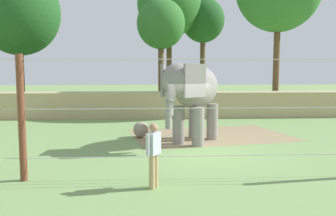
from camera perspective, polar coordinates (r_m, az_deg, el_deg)
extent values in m
plane|color=#759956|center=(13.36, 5.11, -7.00)|extent=(120.00, 120.00, 0.00)
cube|color=#937F5B|center=(16.84, 6.70, -4.29)|extent=(7.74, 5.94, 0.01)
cube|color=tan|center=(23.15, 1.56, 0.56)|extent=(36.00, 1.80, 1.60)
cylinder|color=gray|center=(14.32, 4.76, -2.95)|extent=(0.49, 0.49, 1.55)
cylinder|color=gray|center=(14.67, 1.68, -2.72)|extent=(0.49, 0.49, 1.55)
cylinder|color=gray|center=(15.78, 6.99, -2.14)|extent=(0.49, 0.49, 1.55)
cylinder|color=gray|center=(16.10, 4.14, -1.95)|extent=(0.49, 0.49, 1.55)
ellipsoid|color=gray|center=(15.06, 4.48, 3.35)|extent=(2.81, 3.27, 1.78)
ellipsoid|color=gray|center=(13.40, 1.45, 4.37)|extent=(1.61, 1.57, 1.28)
cube|color=gray|center=(13.23, 4.26, 4.33)|extent=(0.89, 0.66, 1.22)
cube|color=gray|center=(13.81, -0.84, 4.42)|extent=(0.21, 1.01, 1.22)
cylinder|color=gray|center=(13.00, 0.52, 2.30)|extent=(0.58, 0.65, 0.70)
cylinder|color=gray|center=(12.92, 0.25, 0.10)|extent=(0.45, 0.49, 0.65)
cylinder|color=gray|center=(12.90, 0.07, -1.96)|extent=(0.31, 0.31, 0.61)
cylinder|color=gray|center=(16.56, 6.66, 3.19)|extent=(0.27, 0.35, 0.89)
sphere|color=gray|center=(16.21, -4.26, -3.41)|extent=(0.71, 0.71, 0.71)
cylinder|color=brown|center=(10.47, -22.10, -1.50)|extent=(0.20, 0.20, 3.43)
cylinder|color=#B7B7BC|center=(10.28, 7.61, -7.47)|extent=(11.58, 0.02, 0.02)
cylinder|color=#B7B7BC|center=(10.05, 7.71, -0.03)|extent=(11.58, 0.02, 0.02)
cylinder|color=#B7B7BC|center=(10.00, 7.82, 7.62)|extent=(11.58, 0.02, 0.02)
cylinder|color=tan|center=(9.27, -2.55, -10.05)|extent=(0.15, 0.15, 0.88)
cylinder|color=tan|center=(9.40, -2.00, -9.83)|extent=(0.15, 0.15, 0.88)
cube|color=silver|center=(9.16, -2.29, -5.61)|extent=(0.39, 0.42, 0.56)
sphere|color=#A87A5B|center=(9.09, -2.30, -3.14)|extent=(0.22, 0.22, 0.22)
cylinder|color=silver|center=(8.97, -3.15, -5.87)|extent=(0.13, 0.13, 0.54)
cylinder|color=silver|center=(9.36, -1.46, -5.36)|extent=(0.13, 0.13, 0.54)
cube|color=black|center=(9.47, -1.80, -6.59)|extent=(0.05, 0.07, 0.14)
cylinder|color=brown|center=(29.96, -22.09, 4.34)|extent=(0.44, 0.44, 4.71)
ellipsoid|color=#1E511E|center=(30.26, -22.47, 13.76)|extent=(6.11, 6.11, 6.42)
cylinder|color=brown|center=(30.32, 0.18, 6.20)|extent=(0.44, 0.44, 6.19)
ellipsoid|color=#2D6B28|center=(30.79, 0.18, 16.15)|extent=(5.23, 5.23, 5.49)
cylinder|color=brown|center=(31.28, 5.46, 5.69)|extent=(0.44, 0.44, 5.67)
ellipsoid|color=#1E511E|center=(31.56, 5.54, 13.64)|extent=(3.61, 3.61, 3.79)
cylinder|color=brown|center=(26.77, 16.68, 6.00)|extent=(0.44, 0.44, 6.22)
cylinder|color=brown|center=(28.25, -1.11, 4.97)|extent=(0.44, 0.44, 4.97)
ellipsoid|color=#2D6B28|center=(28.46, -1.13, 13.17)|extent=(3.71, 3.71, 3.89)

